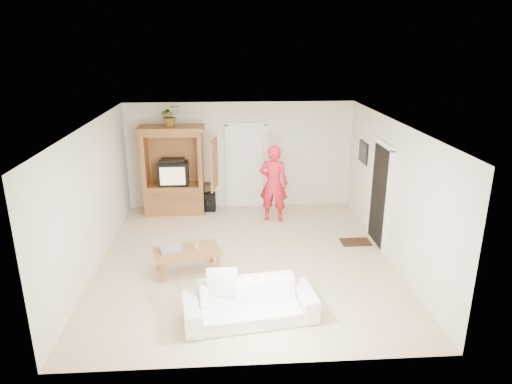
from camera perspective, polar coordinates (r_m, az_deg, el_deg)
floor at (r=8.83m, az=-1.25°, el=-8.37°), size 6.00×6.00×0.00m
ceiling at (r=8.00m, az=-1.38°, el=8.48°), size 6.00×6.00×0.00m
wall_back at (r=11.21m, az=-2.00°, el=4.59°), size 5.50×0.00×5.50m
wall_front at (r=5.58m, az=0.07°, el=-10.35°), size 5.50×0.00×5.50m
wall_left at (r=8.66m, az=-19.80°, el=-0.73°), size 0.00×6.00×6.00m
wall_right at (r=8.87m, az=16.72°, el=0.03°), size 0.00×6.00×6.00m
armoire at (r=11.05m, az=-10.12°, el=2.00°), size 1.82×1.14×2.10m
door_back at (r=11.25m, az=-1.21°, el=3.18°), size 0.85×0.05×2.04m
doorway_right at (r=9.48m, az=15.21°, el=-0.43°), size 0.05×0.90×2.04m
framed_picture at (r=10.52m, az=13.28°, el=4.86°), size 0.03×0.60×0.48m
doormat at (r=9.72m, az=12.33°, el=-6.13°), size 0.60×0.40×0.02m
plant at (r=10.71m, az=-10.70°, el=9.36°), size 0.58×0.55×0.50m
man at (r=10.34m, az=2.21°, el=1.06°), size 0.74×0.58×1.79m
sofa at (r=6.96m, az=-0.79°, el=-13.66°), size 2.05×1.04×0.57m
coffee_table at (r=8.32m, az=-8.59°, el=-7.51°), size 1.27×0.91×0.43m
towel at (r=8.31m, az=-10.64°, el=-6.93°), size 0.45×0.39×0.08m
candle at (r=8.31m, az=-7.51°, el=-6.69°), size 0.08×0.08×0.10m
backpack_black at (r=11.18m, az=-6.04°, el=-1.28°), size 0.39×0.25×0.46m
backpack_olive at (r=11.35m, az=-6.24°, el=-0.51°), size 0.39×0.33×0.64m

